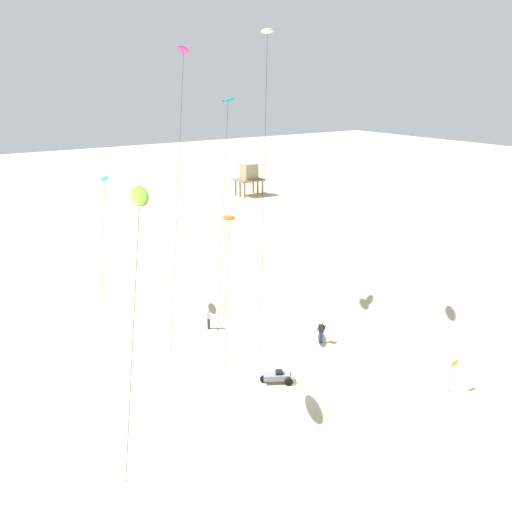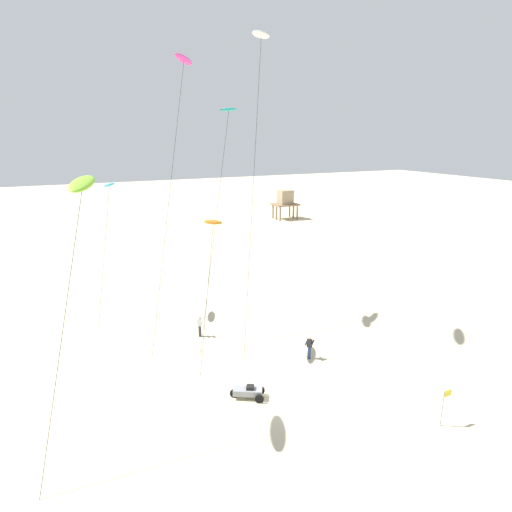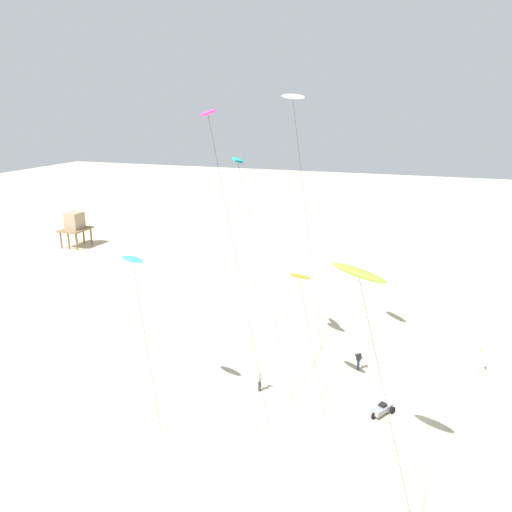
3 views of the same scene
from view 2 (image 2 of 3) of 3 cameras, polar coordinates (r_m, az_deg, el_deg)
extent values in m
plane|color=beige|center=(27.28, 4.74, -18.08)|extent=(260.00, 260.00, 0.00)
ellipsoid|color=teal|center=(35.72, -3.56, 18.44)|extent=(2.34, 2.01, 0.52)
cylinder|color=#262626|center=(32.56, -5.35, 3.64)|extent=(5.05, 6.24, 16.82)
ellipsoid|color=#33BFE0|center=(37.61, -18.49, 8.75)|extent=(1.50, 2.40, 0.47)
cylinder|color=#262626|center=(37.19, -19.12, -0.23)|extent=(2.20, 2.72, 11.06)
ellipsoid|color=#D8339E|center=(35.88, -9.36, 23.87)|extent=(2.24, 2.36, 0.85)
cylinder|color=#262626|center=(32.15, -11.31, 6.40)|extent=(5.11, 6.31, 20.29)
ellipsoid|color=#8CD833|center=(22.07, -21.64, 8.72)|extent=(1.93, 3.19, 0.90)
cylinder|color=#262626|center=(21.68, -23.89, -9.61)|extent=(3.36, 4.15, 12.72)
ellipsoid|color=white|center=(32.96, 0.69, 26.79)|extent=(2.74, 2.76, 0.65)
cylinder|color=#262626|center=(30.14, -0.46, 7.16)|extent=(3.27, 4.04, 21.39)
ellipsoid|color=orange|center=(29.28, -5.57, 4.40)|extent=(2.35, 2.38, 0.88)
cylinder|color=#262626|center=(29.07, -6.39, -5.52)|extent=(2.15, 2.65, 9.37)
cylinder|color=navy|center=(31.41, 6.92, -12.36)|extent=(0.22, 0.22, 0.88)
cube|color=black|center=(31.08, 6.96, -11.17)|extent=(0.35, 0.39, 0.58)
sphere|color=tan|center=(30.90, 6.99, -10.51)|extent=(0.20, 0.20, 0.20)
cylinder|color=black|center=(30.97, 7.34, -11.18)|extent=(0.47, 0.34, 0.39)
cylinder|color=black|center=(31.14, 6.60, -11.00)|extent=(0.47, 0.34, 0.39)
cylinder|color=#33333D|center=(34.58, -7.29, -9.65)|extent=(0.22, 0.22, 0.88)
cube|color=white|center=(34.28, -7.33, -8.54)|extent=(0.39, 0.34, 0.58)
sphere|color=beige|center=(34.12, -7.35, -7.93)|extent=(0.20, 0.20, 0.20)
cylinder|color=white|center=(34.30, -7.70, -8.45)|extent=(0.33, 0.48, 0.39)
cylinder|color=white|center=(34.22, -6.97, -8.48)|extent=(0.33, 0.48, 0.39)
cylinder|color=#846647|center=(79.30, 3.16, 5.48)|extent=(0.28, 0.28, 2.56)
cylinder|color=#846647|center=(81.04, 5.37, 5.65)|extent=(0.28, 0.28, 2.56)
cylinder|color=#846647|center=(81.72, 2.22, 5.79)|extent=(0.28, 0.28, 2.56)
cylinder|color=#846647|center=(83.42, 4.38, 5.96)|extent=(0.28, 0.28, 2.56)
cylinder|color=#846647|center=(80.51, 2.68, 5.64)|extent=(0.28, 0.28, 2.56)
cylinder|color=#846647|center=(82.23, 4.87, 5.81)|extent=(0.28, 0.28, 2.56)
cube|color=#846647|center=(81.13, 3.81, 6.70)|extent=(4.43, 3.50, 0.24)
cube|color=#9E896B|center=(80.93, 3.82, 7.65)|extent=(2.44, 2.10, 2.48)
cube|color=gray|center=(27.10, -1.09, -17.16)|extent=(1.82, 1.45, 0.36)
cube|color=black|center=(26.94, -0.76, -16.67)|extent=(0.60, 0.60, 0.20)
cylinder|color=black|center=(27.28, -2.85, -17.39)|extent=(0.51, 0.36, 0.52)
cylinder|color=black|center=(26.77, 0.44, -18.07)|extent=(0.51, 0.36, 0.52)
cylinder|color=black|center=(27.54, 0.57, -17.02)|extent=(0.51, 0.36, 0.52)
cylinder|color=gray|center=(26.53, 23.01, -17.76)|extent=(0.05, 0.05, 2.10)
cube|color=yellow|center=(26.28, 23.64, -16.00)|extent=(0.52, 0.03, 0.36)
camera|label=1|loc=(8.88, -136.73, 10.10)|focal=36.60mm
camera|label=3|loc=(30.24, -79.84, 14.42)|focal=35.81mm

